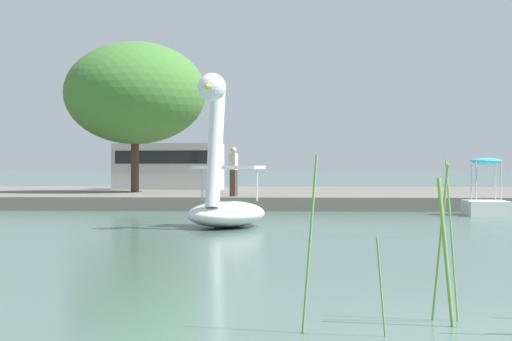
{
  "coord_description": "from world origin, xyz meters",
  "views": [
    {
      "loc": [
        -1.54,
        -8.44,
        1.39
      ],
      "look_at": [
        -2.95,
        16.19,
        1.31
      ],
      "focal_mm": 70.47,
      "sensor_mm": 36.0,
      "label": 1
    }
  ],
  "objects_px": {
    "swan_boat": "(225,198)",
    "tree_sapling_by_fence": "(135,93)",
    "pedal_boat_cyan": "(486,200)",
    "parked_van": "(168,165)",
    "person_on_path": "(234,171)"
  },
  "relations": [
    {
      "from": "swan_boat",
      "to": "parked_van",
      "type": "bearing_deg",
      "value": 101.91
    },
    {
      "from": "pedal_boat_cyan",
      "to": "person_on_path",
      "type": "relative_size",
      "value": 1.29
    },
    {
      "from": "tree_sapling_by_fence",
      "to": "parked_van",
      "type": "bearing_deg",
      "value": 84.13
    },
    {
      "from": "person_on_path",
      "to": "swan_boat",
      "type": "bearing_deg",
      "value": -86.61
    },
    {
      "from": "tree_sapling_by_fence",
      "to": "parked_van",
      "type": "relative_size",
      "value": 1.61
    },
    {
      "from": "swan_boat",
      "to": "pedal_boat_cyan",
      "type": "bearing_deg",
      "value": 42.14
    },
    {
      "from": "pedal_boat_cyan",
      "to": "person_on_path",
      "type": "xyz_separation_m",
      "value": [
        -7.63,
        3.48,
        0.84
      ]
    },
    {
      "from": "pedal_boat_cyan",
      "to": "tree_sapling_by_fence",
      "type": "xyz_separation_m",
      "value": [
        -11.81,
        8.52,
        3.78
      ]
    },
    {
      "from": "swan_boat",
      "to": "person_on_path",
      "type": "distance_m",
      "value": 9.89
    },
    {
      "from": "pedal_boat_cyan",
      "to": "tree_sapling_by_fence",
      "type": "relative_size",
      "value": 0.27
    },
    {
      "from": "tree_sapling_by_fence",
      "to": "parked_van",
      "type": "height_order",
      "value": "tree_sapling_by_fence"
    },
    {
      "from": "tree_sapling_by_fence",
      "to": "swan_boat",
      "type": "bearing_deg",
      "value": -72.26
    },
    {
      "from": "swan_boat",
      "to": "tree_sapling_by_fence",
      "type": "xyz_separation_m",
      "value": [
        -4.77,
        14.9,
        3.55
      ]
    },
    {
      "from": "tree_sapling_by_fence",
      "to": "person_on_path",
      "type": "xyz_separation_m",
      "value": [
        4.18,
        -5.05,
        -2.95
      ]
    },
    {
      "from": "pedal_boat_cyan",
      "to": "person_on_path",
      "type": "height_order",
      "value": "person_on_path"
    }
  ]
}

